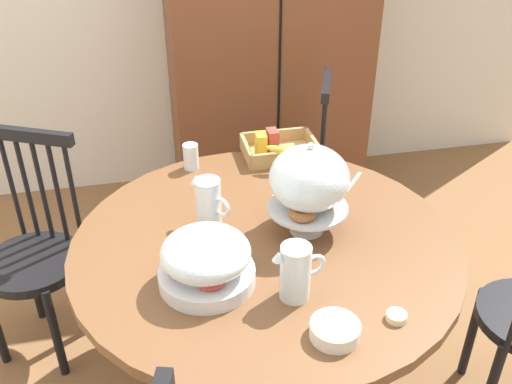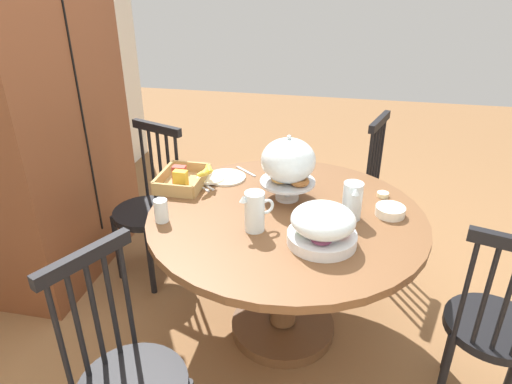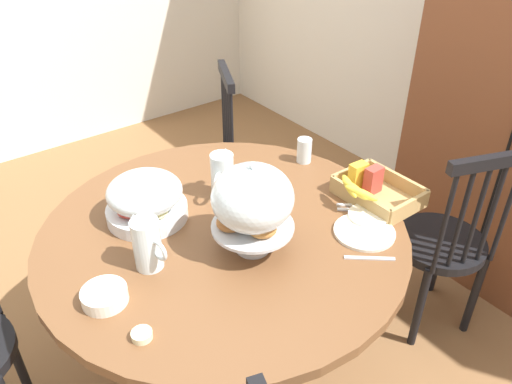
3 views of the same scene
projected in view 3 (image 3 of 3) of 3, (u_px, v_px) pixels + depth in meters
ground_plane at (227, 351)px, 2.29m from camera, size 10.00×10.00×0.00m
dining_table at (225, 267)px, 1.94m from camera, size 1.34×1.34×0.74m
windsor_chair_facing_door at (443, 245)px, 2.20m from camera, size 0.43×0.43×0.97m
windsor_chair_far_side at (205, 164)px, 2.79m from camera, size 0.44×0.44×0.97m
pastry_stand_with_dome at (253, 201)px, 1.63m from camera, size 0.28×0.28×0.34m
fruit_platter_covered at (145, 199)px, 1.85m from camera, size 0.30×0.30×0.18m
orange_juice_pitcher at (222, 178)px, 1.97m from camera, size 0.13×0.15×0.19m
milk_pitcher at (148, 246)px, 1.62m from camera, size 0.18×0.09×0.18m
cereal_basket at (372, 189)px, 1.98m from camera, size 0.32×0.30×0.12m
china_plate_large at (364, 232)px, 1.81m from camera, size 0.22×0.22×0.01m
china_plate_small at (368, 215)px, 1.88m from camera, size 0.15×0.15×0.01m
cereal_bowl at (105, 296)px, 1.52m from camera, size 0.14×0.14×0.04m
drinking_glass at (304, 150)px, 2.21m from camera, size 0.06×0.06×0.11m
butter_dish at (142, 335)px, 1.41m from camera, size 0.06×0.06×0.02m
table_knife at (360, 210)px, 1.93m from camera, size 0.12×0.14×0.01m
dinner_fork at (359, 205)px, 1.95m from camera, size 0.12×0.14×0.01m
soup_spoon at (370, 258)px, 1.70m from camera, size 0.12×0.14×0.01m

